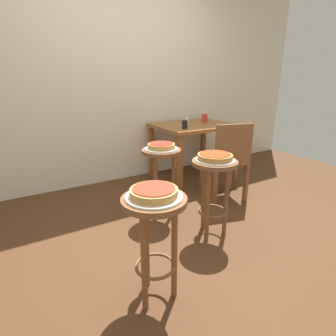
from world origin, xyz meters
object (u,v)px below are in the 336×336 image
object	(u,v)px
stool_foreground	(155,226)
cup_near_edge	(185,124)
stool_middle	(214,182)
dining_table	(194,132)
serving_plate_middle	(215,160)
pizza_leftside	(161,146)
stool_leftside	(161,168)
pizza_middle	(215,157)
wooden_chair	(227,158)
cup_far_edge	(205,118)
pizza_foreground	(154,192)
serving_plate_foreground	(154,197)
condiment_shaker	(187,121)
serving_plate_leftside	(161,149)

from	to	relation	value
stool_foreground	cup_near_edge	distance (m)	1.86
stool_middle	stool_foreground	bearing A→B (deg)	-153.55
stool_middle	dining_table	size ratio (longest dim) A/B	0.67
serving_plate_middle	pizza_leftside	world-z (taller)	pizza_leftside
stool_leftside	pizza_middle	bearing A→B (deg)	-71.45
stool_foreground	wooden_chair	xyz separation A→B (m)	(1.35, 0.86, -0.02)
cup_near_edge	wooden_chair	size ratio (longest dim) A/B	0.11
pizza_leftside	cup_far_edge	world-z (taller)	cup_far_edge
pizza_leftside	cup_far_edge	bearing A→B (deg)	34.92
serving_plate_middle	stool_leftside	bearing A→B (deg)	108.55
wooden_chair	serving_plate_middle	bearing A→B (deg)	-141.05
stool_middle	pizza_leftside	bearing A→B (deg)	108.55
stool_foreground	stool_leftside	distance (m)	1.07
pizza_foreground	pizza_middle	size ratio (longest dim) A/B	0.95
stool_middle	wooden_chair	distance (m)	0.78
pizza_middle	cup_far_edge	size ratio (longest dim) A/B	2.53
cup_near_edge	cup_far_edge	xyz separation A→B (m)	(0.51, 0.27, 0.01)
serving_plate_middle	cup_near_edge	distance (m)	1.13
stool_leftside	serving_plate_middle	bearing A→B (deg)	-71.45
cup_near_edge	wooden_chair	bearing A→B (deg)	-71.82
pizza_middle	stool_leftside	xyz separation A→B (m)	(-0.18, 0.54, -0.21)
wooden_chair	stool_leftside	bearing A→B (deg)	176.89
pizza_middle	cup_far_edge	world-z (taller)	cup_far_edge
stool_middle	pizza_foreground	bearing A→B (deg)	-153.55
stool_foreground	wooden_chair	size ratio (longest dim) A/B	0.78
pizza_foreground	cup_near_edge	xyz separation A→B (m)	(1.17, 1.41, 0.08)
wooden_chair	pizza_leftside	bearing A→B (deg)	176.89
serving_plate_foreground	serving_plate_middle	distance (m)	0.83
cup_far_edge	stool_foreground	bearing A→B (deg)	-134.94
condiment_shaker	serving_plate_leftside	bearing A→B (deg)	-137.12
serving_plate_middle	condiment_shaker	size ratio (longest dim) A/B	3.55
serving_plate_middle	condiment_shaker	distance (m)	1.44
serving_plate_foreground	cup_near_edge	size ratio (longest dim) A/B	3.23
stool_leftside	condiment_shaker	size ratio (longest dim) A/B	7.37
serving_plate_foreground	cup_near_edge	xyz separation A→B (m)	(1.17, 1.41, 0.10)
pizza_foreground	wooden_chair	xyz separation A→B (m)	(1.35, 0.86, -0.23)
serving_plate_middle	dining_table	distance (m)	1.44
serving_plate_foreground	dining_table	size ratio (longest dim) A/B	0.32
stool_foreground	pizza_middle	world-z (taller)	pizza_middle
cup_near_edge	serving_plate_middle	bearing A→B (deg)	-112.30
pizza_foreground	serving_plate_middle	world-z (taller)	pizza_foreground
pizza_foreground	dining_table	distance (m)	2.18
pizza_leftside	condiment_shaker	bearing A→B (deg)	42.88
serving_plate_foreground	pizza_middle	bearing A→B (deg)	26.45
pizza_leftside	dining_table	distance (m)	1.15
dining_table	stool_leftside	bearing A→B (deg)	-141.24
serving_plate_leftside	serving_plate_middle	bearing A→B (deg)	-71.45
stool_leftside	dining_table	world-z (taller)	dining_table
pizza_middle	condiment_shaker	xyz separation A→B (m)	(0.63, 1.29, 0.07)
cup_near_edge	serving_plate_leftside	bearing A→B (deg)	-140.07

